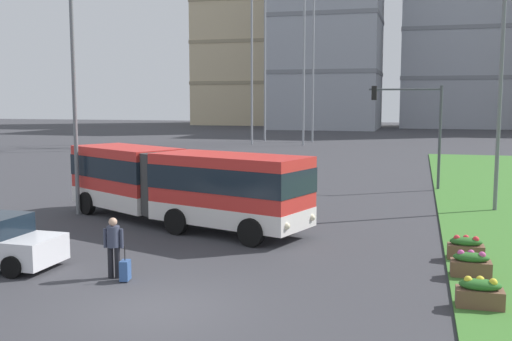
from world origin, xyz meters
The scene contains 14 objects.
ground_plane centered at (0.00, 0.00, 0.00)m, with size 260.00×260.00×0.00m, color #38383D.
articulated_bus centered at (-3.38, 9.49, 1.65)m, with size 11.72×7.02×3.00m.
car_grey_wagon centered at (-6.04, 24.62, 0.75)m, with size 4.57×2.40×1.58m.
pedestrian_crossing centered at (-2.22, 2.05, 1.00)m, with size 0.57×0.36×1.74m.
rolling_suitcase centered at (-1.77, 1.85, 0.31)m, with size 0.30×0.40×0.97m.
flower_planter_0 centered at (7.55, 2.00, 0.43)m, with size 1.10×0.56×0.74m.
flower_planter_1 centered at (7.55, 4.63, 0.43)m, with size 1.10×0.56×0.74m.
flower_planter_2 centered at (7.55, 6.60, 0.43)m, with size 1.10×0.56×0.74m.
traffic_light_far_right centered at (5.81, 22.00, 4.05)m, with size 4.04×0.28×5.85m.
streetlight_left centered at (-8.50, 10.33, 5.55)m, with size 0.70×0.28×10.20m.
streetlight_median centered at (9.45, 15.85, 5.37)m, with size 0.70×0.28×9.83m.
apartment_tower_west centered at (-30.00, 112.60, 20.75)m, with size 19.71×19.18×41.46m.
apartment_tower_westcentre centered at (-10.31, 95.96, 19.16)m, with size 18.76×17.71×38.29m.
apartment_tower_centre centered at (12.08, 106.53, 21.85)m, with size 19.35×15.41×43.67m.
Camera 1 is at (6.02, -12.84, 5.01)m, focal length 41.97 mm.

